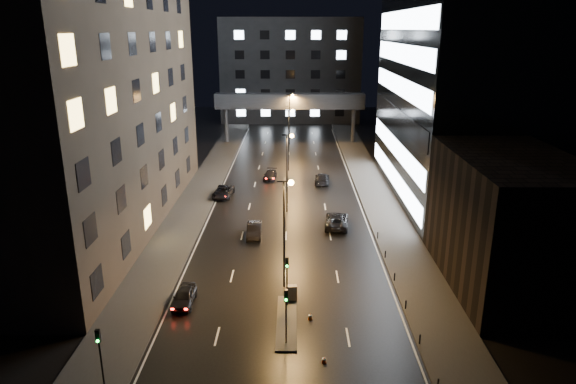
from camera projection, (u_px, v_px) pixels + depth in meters
The scene contains 26 objects.
ground at pixel (288, 185), 77.21m from camera, with size 160.00×160.00×0.00m, color black.
sidewalk_left at pixel (199, 194), 72.55m from camera, with size 5.00×110.00×0.15m, color #383533.
sidewalk_right at pixel (376, 195), 72.30m from camera, with size 5.00×110.00×0.15m, color #383533.
building_left at pixel (81, 52), 56.11m from camera, with size 15.00×48.00×40.00m, color #2D2319.
building_right_low at pixel (509, 222), 45.65m from camera, with size 10.00×18.00×12.00m, color black.
building_right_glass at pixel (481, 28), 66.30m from camera, with size 20.00×36.00×45.00m, color black.
building_far at pixel (290, 70), 128.65m from camera, with size 34.00×14.00×25.00m, color #333335.
skybridge at pixel (290, 102), 103.25m from camera, with size 30.00×3.00×10.00m.
median_island at pixel (287, 322), 40.99m from camera, with size 1.60×8.00×0.15m, color #383533.
traffic_signal_near at pixel (287, 273), 42.44m from camera, with size 0.28×0.34×4.40m.
traffic_signal_far at pixel (286, 308), 37.21m from camera, with size 0.28×0.34×4.40m.
traffic_signal_corner at pixel (100, 350), 32.61m from camera, with size 0.28×0.34×4.40m.
bollard_row at pixel (400, 291), 45.06m from camera, with size 0.12×25.12×0.90m.
streetlight_near at pixel (286, 220), 44.75m from camera, with size 1.45×0.50×10.15m.
streetlight_mid_a at pixel (288, 163), 63.80m from camera, with size 1.45×0.50×10.15m.
streetlight_mid_b at pixel (290, 132), 82.85m from camera, with size 1.45×0.50×10.15m.
streetlight_far at pixel (290, 113), 101.90m from camera, with size 1.45×0.50×10.15m.
car_away_a at pixel (184, 296), 43.59m from camera, with size 1.67×4.15×1.41m, color black.
car_away_b at pixel (254, 230), 57.73m from camera, with size 1.61×4.62×1.52m, color black.
car_away_c at pixel (223, 192), 71.46m from camera, with size 2.41×5.22×1.45m, color black.
car_away_d at pixel (270, 175), 79.80m from camera, with size 1.84×4.51×1.31m, color black.
car_toward_a at pixel (337, 220), 60.62m from camera, with size 2.63×5.70×1.58m, color black.
car_toward_b at pixel (322, 178), 77.74m from camera, with size 2.10×5.16×1.50m, color black.
utility_cabinet at pixel (292, 293), 43.94m from camera, with size 0.86×0.53×1.36m, color #555558.
cone_a at pixel (310, 316), 41.37m from camera, with size 0.39×0.39×0.56m, color #EF5D0C.
cone_b at pixel (324, 360), 36.00m from camera, with size 0.35×0.35×0.51m, color #FF3B0D.
Camera 1 is at (0.80, -33.88, 22.44)m, focal length 32.00 mm.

